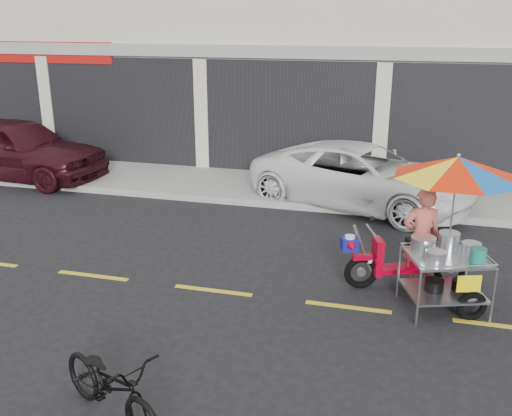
% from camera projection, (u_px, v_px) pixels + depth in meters
% --- Properties ---
extents(ground, '(90.00, 90.00, 0.00)m').
position_uv_depth(ground, '(348.00, 307.00, 8.00)').
color(ground, black).
extents(sidewalk, '(45.00, 3.00, 0.15)m').
position_uv_depth(sidewalk, '(374.00, 192.00, 13.02)').
color(sidewalk, gray).
rests_on(sidewalk, ground).
extents(shophouse_block, '(36.00, 8.11, 10.40)m').
position_uv_depth(shophouse_block, '(501.00, 4.00, 15.68)').
color(shophouse_block, beige).
rests_on(shophouse_block, ground).
extents(centerline, '(42.00, 0.10, 0.01)m').
position_uv_depth(centerline, '(348.00, 307.00, 8.00)').
color(centerline, gold).
rests_on(centerline, ground).
extents(maroon_sedan, '(4.72, 2.20, 1.56)m').
position_uv_depth(maroon_sedan, '(16.00, 149.00, 14.16)').
color(maroon_sedan, black).
rests_on(maroon_sedan, ground).
extents(white_pickup, '(5.18, 3.59, 1.31)m').
position_uv_depth(white_pickup, '(362.00, 176.00, 12.16)').
color(white_pickup, white).
rests_on(white_pickup, ground).
extents(near_bicycle, '(1.67, 1.25, 0.84)m').
position_uv_depth(near_bicycle, '(111.00, 385.00, 5.61)').
color(near_bicycle, black).
rests_on(near_bicycle, ground).
extents(food_vendor_rig, '(2.57, 2.15, 2.21)m').
position_uv_depth(food_vendor_rig, '(441.00, 208.00, 7.81)').
color(food_vendor_rig, black).
rests_on(food_vendor_rig, ground).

